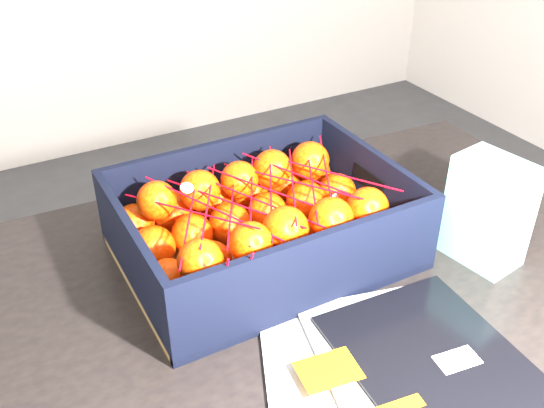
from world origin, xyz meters
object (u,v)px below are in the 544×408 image
produce_crate (263,232)px  magazine_stack (401,375)px  retail_carton (488,212)px  table (291,352)px

produce_crate → magazine_stack: bearing=-85.1°
magazine_stack → retail_carton: bearing=27.6°
produce_crate → retail_carton: bearing=-30.0°
table → retail_carton: (0.31, -0.05, 0.18)m
table → produce_crate: produce_crate is taller
magazine_stack → retail_carton: retail_carton is taller
magazine_stack → retail_carton: size_ratio=2.23×
table → retail_carton: 0.37m
table → magazine_stack: bearing=-76.5°
produce_crate → retail_carton: (0.30, -0.17, 0.04)m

